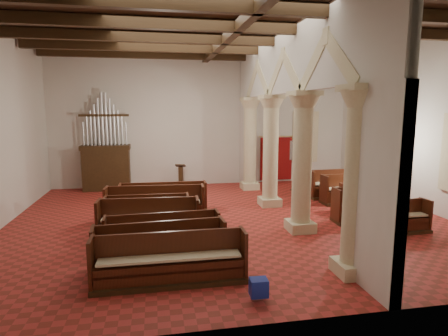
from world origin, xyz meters
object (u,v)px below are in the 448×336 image
Objects in this scene: lectern at (181,177)px; processional_banner at (294,172)px; aisle_pew_0 at (399,222)px; pipe_organ at (106,159)px; nave_pew_0 at (170,267)px.

processional_banner is (4.90, -1.59, 0.34)m from lectern.
lectern is at bearing 149.26° from processional_banner.
processional_banner is 6.13m from aisle_pew_0.
aisle_pew_0 is at bearing -40.07° from pipe_organ.
lectern is 9.72m from nave_pew_0.
pipe_organ reaches higher than processional_banner.
pipe_organ reaches higher than lectern.
processional_banner is 0.75× the size of nave_pew_0.
nave_pew_0 is at bearing -164.73° from aisle_pew_0.
processional_banner is at bearing 96.88° from aisle_pew_0.
aisle_pew_0 is (5.81, -7.63, -0.13)m from lectern.
lectern is 5.16m from processional_banner.
lectern is at bearing 125.57° from aisle_pew_0.
nave_pew_0 is (2.38, -9.69, -1.02)m from pipe_organ.
aisle_pew_0 is (9.09, -7.64, -1.05)m from pipe_organ.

